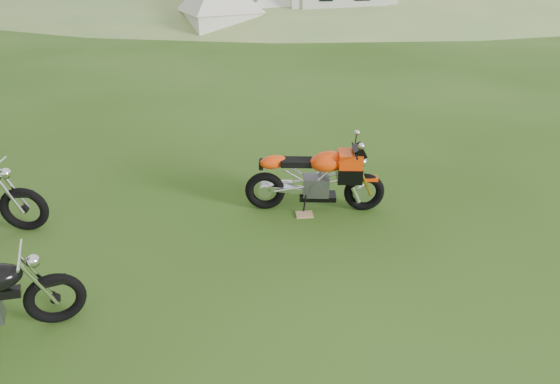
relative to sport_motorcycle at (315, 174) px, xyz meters
name	(u,v)px	position (x,y,z in m)	size (l,w,h in m)	color
ground	(277,272)	(-1.13, -1.27, -0.60)	(120.00, 120.00, 0.00)	#24440E
sport_motorcycle	(315,174)	(0.00, 0.00, 0.00)	(2.02, 0.50, 1.21)	#ED3B08
plywood_board	(304,214)	(-0.22, -0.12, -0.59)	(0.26, 0.20, 0.02)	tan
tent_mid	(219,2)	(3.54, 17.74, 0.79)	(3.21, 3.21, 2.78)	silver
caravan	(340,2)	(9.55, 16.70, 0.65)	(5.35, 2.39, 2.50)	beige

